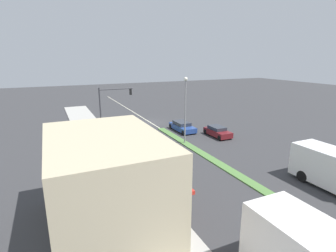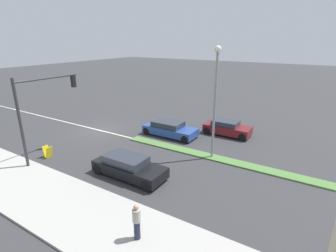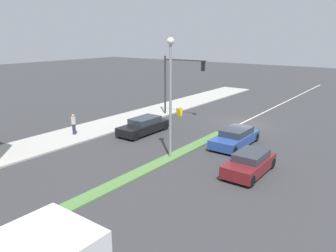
# 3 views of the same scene
# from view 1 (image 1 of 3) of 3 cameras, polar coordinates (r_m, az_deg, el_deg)

# --- Properties ---
(ground_plane) EXTENTS (160.00, 160.00, 0.00)m
(ground_plane) POSITION_cam_1_polar(r_m,az_deg,el_deg) (24.36, 11.66, -8.52)
(ground_plane) COLOR #38383A
(sidewalk_right) EXTENTS (4.00, 73.00, 0.12)m
(sidewalk_right) POSITION_cam_1_polar(r_m,az_deg,el_deg) (20.28, -9.03, -13.17)
(sidewalk_right) COLOR #B2AFA8
(sidewalk_right) RESTS_ON ground
(median_strip) EXTENTS (0.90, 46.00, 0.10)m
(median_strip) POSITION_cam_1_polar(r_m,az_deg,el_deg) (18.76, 28.83, -17.48)
(median_strip) COLOR #568442
(median_strip) RESTS_ON ground
(lane_marking_center) EXTENTS (0.16, 60.00, 0.01)m
(lane_marking_center) POSITION_cam_1_polar(r_m,az_deg,el_deg) (39.51, -3.85, 0.78)
(lane_marking_center) COLOR beige
(lane_marking_center) RESTS_ON ground
(building_corner_store) EXTENTS (6.69, 8.78, 5.29)m
(building_corner_store) POSITION_cam_1_polar(r_m,az_deg,el_deg) (15.44, -13.18, -11.47)
(building_corner_store) COLOR #C6B793
(building_corner_store) RESTS_ON sidewalk_right
(traffic_signal_main) EXTENTS (4.59, 0.34, 5.60)m
(traffic_signal_main) POSITION_cam_1_polar(r_m,az_deg,el_deg) (35.66, -12.38, 5.35)
(traffic_signal_main) COLOR #333338
(traffic_signal_main) RESTS_ON sidewalk_right
(street_lamp) EXTENTS (0.44, 0.44, 7.37)m
(street_lamp) POSITION_cam_1_polar(r_m,az_deg,el_deg) (28.81, 3.80, 5.27)
(street_lamp) COLOR gray
(street_lamp) RESTS_ON median_strip
(pedestrian) EXTENTS (0.34, 0.34, 1.59)m
(pedestrian) POSITION_cam_1_polar(r_m,az_deg,el_deg) (26.31, -13.21, -4.61)
(pedestrian) COLOR #282D42
(pedestrian) RESTS_ON sidewalk_right
(warning_aframe_sign) EXTENTS (0.45, 0.53, 0.84)m
(warning_aframe_sign) POSITION_cam_1_polar(r_m,az_deg,el_deg) (36.58, -11.91, 0.04)
(warning_aframe_sign) COLOR yellow
(warning_aframe_sign) RESTS_ON ground
(coupe_blue) EXTENTS (1.89, 4.54, 1.23)m
(coupe_blue) POSITION_cam_1_polar(r_m,az_deg,el_deg) (34.83, 3.13, -0.10)
(coupe_blue) COLOR #284793
(coupe_blue) RESTS_ON ground
(sedan_maroon) EXTENTS (1.76, 3.88, 1.25)m
(sedan_maroon) POSITION_cam_1_polar(r_m,az_deg,el_deg) (32.94, 10.73, -1.20)
(sedan_maroon) COLOR maroon
(sedan_maroon) RESTS_ON ground
(suv_black) EXTENTS (1.79, 4.52, 1.28)m
(suv_black) POSITION_cam_1_polar(r_m,az_deg,el_deg) (30.77, -7.45, -2.17)
(suv_black) COLOR black
(suv_black) RESTS_ON ground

